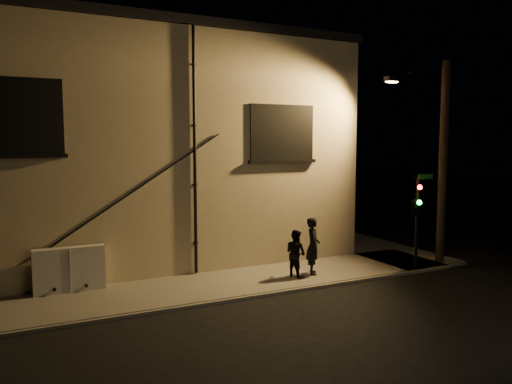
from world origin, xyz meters
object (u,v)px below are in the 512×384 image
pedestrian_a (313,246)px  traffic_signal (415,206)px  utility_cabinet (69,269)px  pedestrian_b (296,253)px  streetlamp_pole (440,159)px

pedestrian_a → traffic_signal: bearing=-77.8°
utility_cabinet → traffic_signal: size_ratio=0.61×
utility_cabinet → pedestrian_b: 7.21m
pedestrian_a → streetlamp_pole: 6.00m
pedestrian_b → streetlamp_pole: (5.91, -0.58, 3.09)m
pedestrian_a → streetlamp_pole: (5.22, -0.57, 2.91)m
utility_cabinet → streetlamp_pole: (12.94, -2.14, 3.21)m
pedestrian_b → pedestrian_a: bearing=-106.3°
utility_cabinet → pedestrian_b: pedestrian_b is taller
pedestrian_b → streetlamp_pole: 6.69m
pedestrian_a → traffic_signal: size_ratio=0.58×
pedestrian_b → traffic_signal: traffic_signal is taller
pedestrian_a → pedestrian_b: (-0.68, 0.01, -0.19)m
pedestrian_a → pedestrian_b: bearing=115.8°
utility_cabinet → pedestrian_b: size_ratio=1.30×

